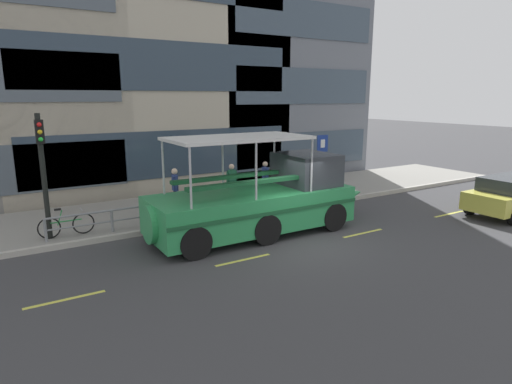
{
  "coord_description": "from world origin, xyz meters",
  "views": [
    {
      "loc": [
        -8.25,
        -10.97,
        4.66
      ],
      "look_at": [
        -0.38,
        1.9,
        1.3
      ],
      "focal_mm": 30.31,
      "sensor_mm": 36.0,
      "label": 1
    }
  ],
  "objects_px": {
    "duck_tour_boat": "(265,200)",
    "pedestrian_near_bow": "(265,176)",
    "leaned_bicycle": "(67,225)",
    "pedestrian_mid_right": "(175,186)",
    "traffic_light_pole": "(43,164)",
    "parking_sign": "(322,155)",
    "pedestrian_mid_left": "(232,180)"
  },
  "relations": [
    {
      "from": "duck_tour_boat",
      "to": "pedestrian_mid_right",
      "type": "relative_size",
      "value": 5.06
    },
    {
      "from": "leaned_bicycle",
      "to": "parking_sign",
      "type": "bearing_deg",
      "value": 1.73
    },
    {
      "from": "traffic_light_pole",
      "to": "leaned_bicycle",
      "type": "xyz_separation_m",
      "value": [
        0.5,
        -0.03,
        -2.03
      ]
    },
    {
      "from": "leaned_bicycle",
      "to": "pedestrian_near_bow",
      "type": "relative_size",
      "value": 1.04
    },
    {
      "from": "pedestrian_mid_right",
      "to": "pedestrian_near_bow",
      "type": "bearing_deg",
      "value": 0.44
    },
    {
      "from": "parking_sign",
      "to": "pedestrian_mid_left",
      "type": "relative_size",
      "value": 1.64
    },
    {
      "from": "duck_tour_boat",
      "to": "traffic_light_pole",
      "type": "bearing_deg",
      "value": 159.16
    },
    {
      "from": "leaned_bicycle",
      "to": "pedestrian_mid_left",
      "type": "xyz_separation_m",
      "value": [
        6.73,
        1.15,
        0.64
      ]
    },
    {
      "from": "parking_sign",
      "to": "pedestrian_near_bow",
      "type": "height_order",
      "value": "parking_sign"
    },
    {
      "from": "traffic_light_pole",
      "to": "leaned_bicycle",
      "type": "bearing_deg",
      "value": -3.73
    },
    {
      "from": "traffic_light_pole",
      "to": "parking_sign",
      "type": "bearing_deg",
      "value": 1.49
    },
    {
      "from": "leaned_bicycle",
      "to": "pedestrian_near_bow",
      "type": "distance_m",
      "value": 8.47
    },
    {
      "from": "duck_tour_boat",
      "to": "pedestrian_mid_right",
      "type": "height_order",
      "value": "duck_tour_boat"
    },
    {
      "from": "pedestrian_mid_left",
      "to": "pedestrian_mid_right",
      "type": "height_order",
      "value": "pedestrian_mid_right"
    },
    {
      "from": "traffic_light_pole",
      "to": "parking_sign",
      "type": "height_order",
      "value": "traffic_light_pole"
    },
    {
      "from": "parking_sign",
      "to": "duck_tour_boat",
      "type": "distance_m",
      "value": 5.68
    },
    {
      "from": "duck_tour_boat",
      "to": "leaned_bicycle",
      "type": "bearing_deg",
      "value": 157.87
    },
    {
      "from": "leaned_bicycle",
      "to": "pedestrian_mid_right",
      "type": "bearing_deg",
      "value": 14.16
    },
    {
      "from": "leaned_bicycle",
      "to": "pedestrian_mid_left",
      "type": "relative_size",
      "value": 1.03
    },
    {
      "from": "traffic_light_pole",
      "to": "pedestrian_near_bow",
      "type": "bearing_deg",
      "value": 6.75
    },
    {
      "from": "pedestrian_near_bow",
      "to": "pedestrian_mid_left",
      "type": "xyz_separation_m",
      "value": [
        -1.64,
        0.07,
        0.01
      ]
    },
    {
      "from": "duck_tour_boat",
      "to": "pedestrian_near_bow",
      "type": "bearing_deg",
      "value": 57.25
    },
    {
      "from": "duck_tour_boat",
      "to": "pedestrian_mid_left",
      "type": "relative_size",
      "value": 5.2
    },
    {
      "from": "leaned_bicycle",
      "to": "pedestrian_mid_left",
      "type": "bearing_deg",
      "value": 9.73
    },
    {
      "from": "parking_sign",
      "to": "pedestrian_mid_left",
      "type": "xyz_separation_m",
      "value": [
        -4.2,
        0.82,
        -0.86
      ]
    },
    {
      "from": "pedestrian_near_bow",
      "to": "pedestrian_mid_right",
      "type": "bearing_deg",
      "value": -179.56
    },
    {
      "from": "duck_tour_boat",
      "to": "parking_sign",
      "type": "bearing_deg",
      "value": 30.03
    },
    {
      "from": "duck_tour_boat",
      "to": "pedestrian_near_bow",
      "type": "xyz_separation_m",
      "value": [
        2.29,
        3.56,
        0.07
      ]
    },
    {
      "from": "traffic_light_pole",
      "to": "duck_tour_boat",
      "type": "xyz_separation_m",
      "value": [
        6.59,
        -2.51,
        -1.47
      ]
    },
    {
      "from": "leaned_bicycle",
      "to": "traffic_light_pole",
      "type": "bearing_deg",
      "value": 176.27
    },
    {
      "from": "traffic_light_pole",
      "to": "leaned_bicycle",
      "type": "distance_m",
      "value": 2.1
    },
    {
      "from": "traffic_light_pole",
      "to": "pedestrian_mid_left",
      "type": "bearing_deg",
      "value": 8.81
    }
  ]
}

